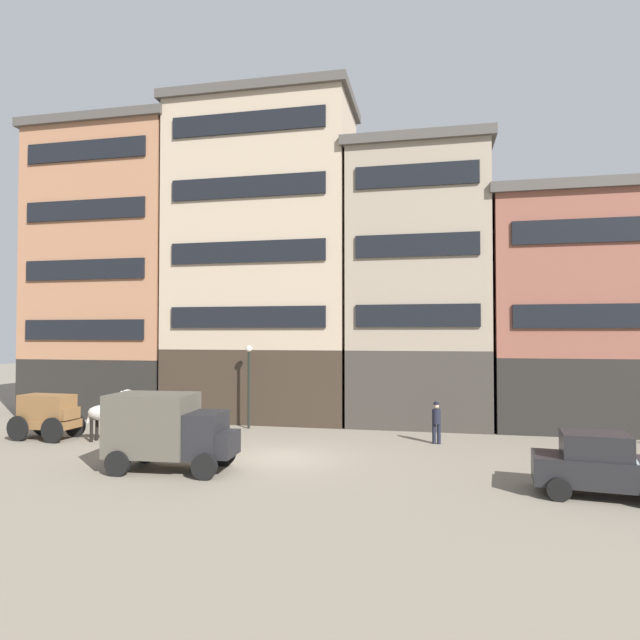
{
  "coord_description": "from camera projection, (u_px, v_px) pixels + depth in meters",
  "views": [
    {
      "loc": [
        5.67,
        -19.65,
        4.68
      ],
      "look_at": [
        1.17,
        1.86,
        5.26
      ],
      "focal_mm": 30.19,
      "sensor_mm": 36.0,
      "label": 1
    }
  ],
  "objects": [
    {
      "name": "ground_plane",
      "position": [
        280.0,
        458.0,
        20.27
      ],
      "size": [
        120.0,
        120.0,
        0.0
      ],
      "primitive_type": "plane",
      "color": "slate"
    },
    {
      "name": "building_far_left",
      "position": [
        113.0,
        270.0,
        32.27
      ],
      "size": [
        9.16,
        5.87,
        17.03
      ],
      "color": "black",
      "rests_on": "ground_plane"
    },
    {
      "name": "building_center_left",
      "position": [
        263.0,
        258.0,
        30.35
      ],
      "size": [
        10.39,
        5.87,
        17.86
      ],
      "color": "#33281E",
      "rests_on": "ground_plane"
    },
    {
      "name": "building_center_right",
      "position": [
        418.0,
        284.0,
        28.54
      ],
      "size": [
        7.55,
        5.87,
        14.59
      ],
      "color": "#38332D",
      "rests_on": "ground_plane"
    },
    {
      "name": "building_far_right",
      "position": [
        582.0,
        309.0,
        26.86
      ],
      "size": [
        9.31,
        5.87,
        11.82
      ],
      "color": "black",
      "rests_on": "ground_plane"
    },
    {
      "name": "cargo_wagon",
      "position": [
        48.0,
        413.0,
        23.96
      ],
      "size": [
        2.97,
        1.65,
        1.98
      ],
      "color": "brown",
      "rests_on": "ground_plane"
    },
    {
      "name": "draft_horse",
      "position": [
        107.0,
        413.0,
        23.35
      ],
      "size": [
        2.35,
        0.69,
        2.3
      ],
      "color": "beige",
      "rests_on": "ground_plane"
    },
    {
      "name": "delivery_truck_near",
      "position": [
        168.0,
        429.0,
        18.48
      ],
      "size": [
        4.43,
        2.31,
        2.62
      ],
      "color": "black",
      "rests_on": "ground_plane"
    },
    {
      "name": "sedan_dark",
      "position": [
        600.0,
        465.0,
        15.49
      ],
      "size": [
        3.86,
        2.21,
        1.83
      ],
      "color": "black",
      "rests_on": "ground_plane"
    },
    {
      "name": "pedestrian_officer",
      "position": [
        436.0,
        421.0,
        22.95
      ],
      "size": [
        0.49,
        0.49,
        1.79
      ],
      "color": "black",
      "rests_on": "ground_plane"
    },
    {
      "name": "streetlamp_curbside",
      "position": [
        249.0,
        375.0,
        26.74
      ],
      "size": [
        0.32,
        0.32,
        4.12
      ],
      "color": "black",
      "rests_on": "ground_plane"
    }
  ]
}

